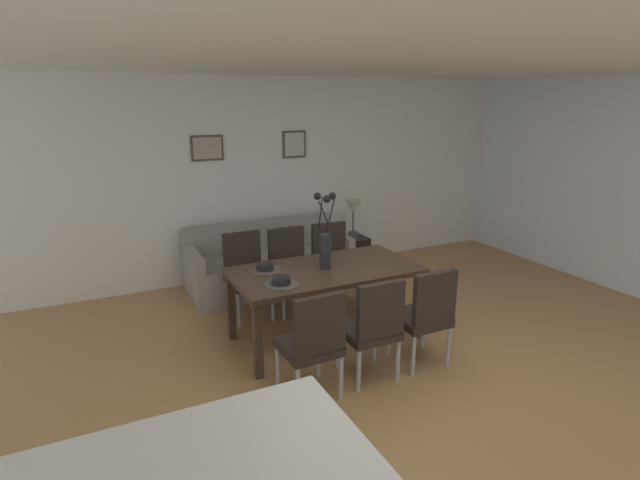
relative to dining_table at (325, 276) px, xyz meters
The scene contains 20 objects.
ground_plane 1.30m from the dining_table, 76.58° to the right, with size 9.00×9.00×0.00m, color #A87A47.
back_wall_panel 2.27m from the dining_table, 83.12° to the left, with size 9.00×0.10×2.60m, color silver.
ceiling_panel 2.11m from the dining_table, 69.37° to the right, with size 9.00×7.20×0.08m, color white.
dining_table is the anchor object (origin of this frame).
dining_chair_near_left 1.05m from the dining_table, 121.76° to the right, with size 0.46×0.46×0.92m.
dining_chair_near_right 1.05m from the dining_table, 119.96° to the left, with size 0.46×0.46×0.92m.
dining_chair_far_left 0.87m from the dining_table, 88.88° to the right, with size 0.45×0.45×0.92m.
dining_chair_far_right 0.87m from the dining_table, 90.89° to the left, with size 0.44×0.44×0.92m.
dining_chair_mid_left 1.03m from the dining_table, 56.17° to the right, with size 0.45×0.45×0.92m.
dining_chair_mid_right 1.00m from the dining_table, 58.54° to the left, with size 0.46×0.46×0.92m.
centerpiece_vase 0.36m from the dining_table, 55.35° to the left, with size 0.21×0.23×0.73m.
placemat_near_left 0.58m from the dining_table, 158.86° to the right, with size 0.32×0.32×0.01m, color #4C4742.
bowl_near_left 0.59m from the dining_table, 158.86° to the right, with size 0.17×0.17×0.07m.
placemat_near_right 0.58m from the dining_table, 158.86° to the left, with size 0.32×0.32×0.01m, color #4C4742.
bowl_near_right 0.59m from the dining_table, 158.86° to the left, with size 0.17×0.17×0.07m.
sofa 1.65m from the dining_table, 90.06° to the left, with size 2.00×0.84×0.80m.
side_table 1.98m from the dining_table, 52.39° to the left, with size 0.36×0.36×0.52m, color black.
table_lamp 1.95m from the dining_table, 52.39° to the left, with size 0.22×0.22×0.51m.
framed_picture_left 2.42m from the dining_table, 105.52° to the left, with size 0.40×0.03×0.31m.
framed_picture_center 2.42m from the dining_table, 74.48° to the left, with size 0.32×0.03×0.35m.
Camera 1 is at (-2.28, -2.95, 2.32)m, focal length 27.77 mm.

